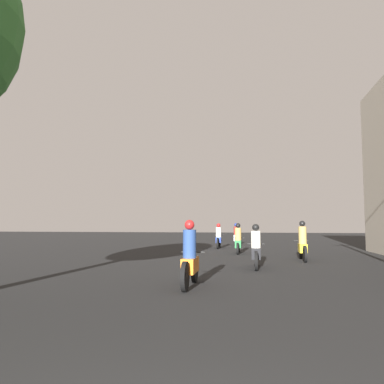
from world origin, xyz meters
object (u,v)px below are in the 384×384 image
object	(u,v)px
motorcycle_orange	(190,260)
motorcycle_black	(256,250)
motorcycle_blue	(219,238)
motorcycle_white	(236,236)
motorcycle_green	(238,241)
motorcycle_yellow	(303,245)

from	to	relation	value
motorcycle_orange	motorcycle_black	world-z (taller)	motorcycle_orange
motorcycle_orange	motorcycle_blue	xyz separation A→B (m)	(-0.63, 14.02, -0.02)
motorcycle_blue	motorcycle_white	xyz separation A→B (m)	(0.91, 3.22, 0.00)
motorcycle_black	motorcycle_white	world-z (taller)	motorcycle_white
motorcycle_orange	motorcycle_black	xyz separation A→B (m)	(1.59, 4.07, -0.03)
motorcycle_white	motorcycle_orange	bearing A→B (deg)	-91.86
motorcycle_black	motorcycle_green	world-z (taller)	motorcycle_green
motorcycle_yellow	motorcycle_white	distance (m)	10.74
motorcycle_blue	motorcycle_green	bearing A→B (deg)	-77.10
motorcycle_black	motorcycle_green	size ratio (longest dim) A/B	1.01
motorcycle_white	motorcycle_black	bearing A→B (deg)	-85.24
motorcycle_black	motorcycle_yellow	size ratio (longest dim) A/B	0.97
motorcycle_black	motorcycle_yellow	world-z (taller)	motorcycle_yellow
motorcycle_orange	motorcycle_black	distance (m)	4.37
motorcycle_white	motorcycle_yellow	bearing A→B (deg)	-73.49
motorcycle_yellow	motorcycle_black	bearing A→B (deg)	-114.58
motorcycle_orange	motorcycle_yellow	xyz separation A→B (m)	(3.50, 7.00, 0.02)
motorcycle_green	motorcycle_blue	world-z (taller)	motorcycle_green
motorcycle_blue	motorcycle_white	bearing A→B (deg)	67.32
motorcycle_orange	motorcycle_white	size ratio (longest dim) A/B	1.05
motorcycle_black	motorcycle_green	xyz separation A→B (m)	(-0.87, 6.17, -0.00)
motorcycle_orange	motorcycle_blue	size ratio (longest dim) A/B	1.04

